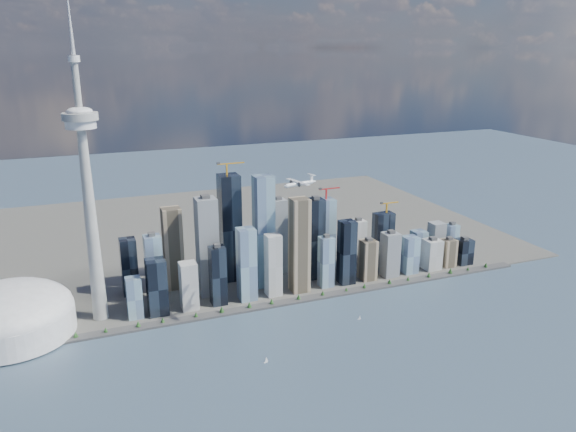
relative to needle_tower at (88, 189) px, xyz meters
name	(u,v)px	position (x,y,z in m)	size (l,w,h in m)	color
ground	(331,376)	(300.00, -310.00, -235.84)	(4000.00, 4000.00, 0.00)	#354B5D
seawall	(273,305)	(300.00, -60.00, -233.84)	(1100.00, 22.00, 4.00)	#383838
land	(213,233)	(300.00, 390.00, -234.34)	(1400.00, 900.00, 3.00)	#4C4C47
shoreline_trees	(273,301)	(300.00, -60.00, -227.06)	(960.53, 7.20, 8.80)	#3F2D1E
skyscraper_cluster	(285,248)	(359.62, 26.82, -160.18)	(736.00, 142.00, 244.75)	black
needle_tower	(88,189)	(0.00, 0.00, 0.00)	(56.00, 56.00, 550.50)	gray
dome_stadium	(10,315)	(-140.00, -10.00, -196.40)	(200.00, 200.00, 86.00)	silver
airplane	(300,183)	(309.32, -164.25, 19.95)	(61.82, 55.04, 15.19)	white
sailboat_west	(266,361)	(223.55, -240.88, -232.54)	(7.45, 3.12, 10.29)	silver
sailboat_east	(360,318)	(423.79, -167.91, -233.12)	(6.13, 2.14, 8.47)	silver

